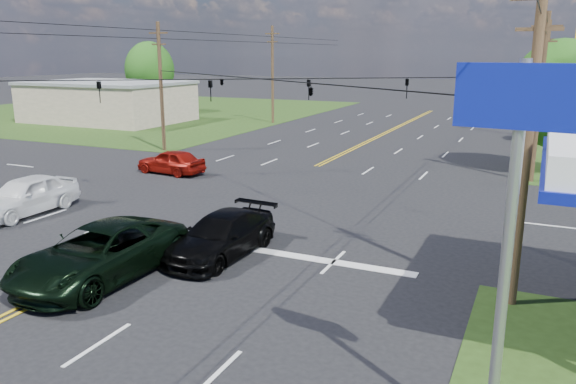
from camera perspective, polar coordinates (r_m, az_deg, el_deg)
The scene contains 18 objects.
ground at distance 29.98m, azimuth -2.72°, elevation -0.13°, with size 280.00×280.00×0.00m, color black.
grass_nw at distance 75.73m, azimuth -15.44°, elevation 7.94°, with size 46.00×48.00×0.03m, color #233A12.
stop_bar at distance 21.00m, azimuth -0.53°, elevation -6.36°, with size 10.00×0.50×0.02m, color silver.
retail_nw at distance 64.77m, azimuth -17.80°, elevation 8.62°, with size 16.00×11.00×4.00m, color tan.
pole_se at distance 17.00m, azimuth 23.18°, elevation 4.80°, with size 1.60×0.28×9.50m.
pole_nw at distance 43.74m, azimuth -12.78°, elevation 10.51°, with size 1.60×0.28×9.50m.
pole_ne at distance 34.92m, azimuth 24.20°, elevation 8.86°, with size 1.60×0.28×9.50m.
pole_left_far at distance 59.97m, azimuth -1.58°, elevation 11.93°, with size 1.60×0.28×10.00m.
pole_right_far at distance 53.88m, azimuth 24.57°, elevation 10.47°, with size 1.60×0.28×10.00m.
span_wire_signals at distance 29.11m, azimuth -2.85°, elevation 11.40°, with size 26.00×18.00×1.13m.
power_lines at distance 27.35m, azimuth -4.93°, elevation 16.66°, with size 26.04×100.00×0.64m.
tree_right_a at distance 37.92m, azimuth 25.79°, elevation 8.94°, with size 5.70×5.70×8.18m.
tree_far_l at distance 73.52m, azimuth -13.87°, elevation 11.94°, with size 6.08×6.08×8.72m.
pickup_dkgreen at distance 19.55m, azimuth -18.52°, elevation -5.89°, with size 2.97×6.44×1.79m, color black.
suv_black at distance 20.78m, azimuth -6.76°, elevation -4.41°, with size 2.18×5.35×1.55m, color black.
pickup_white at distance 28.65m, azimuth -25.09°, elevation -0.30°, with size 2.09×5.19×1.77m, color white.
sedan_red at distance 35.48m, azimuth -11.80°, elevation 3.06°, with size 1.79×4.45×1.52m, color maroon.
polesign_se at distance 10.01m, azimuth 22.18°, elevation 3.11°, with size 2.13×0.52×7.21m.
Camera 1 is at (13.35, -13.83, 7.29)m, focal length 35.00 mm.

